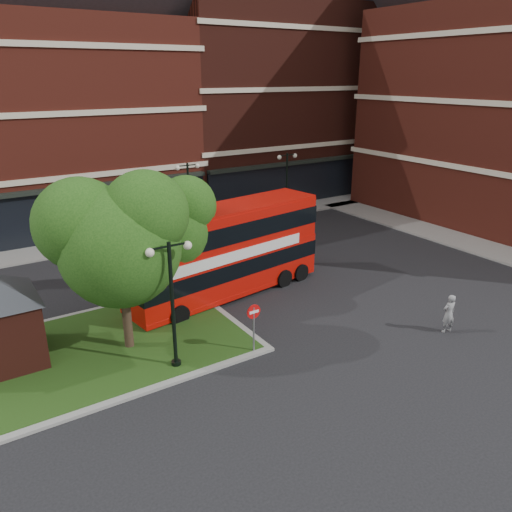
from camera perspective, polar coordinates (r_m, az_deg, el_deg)
ground at (r=21.74m, az=4.62°, el=-8.59°), size 120.00×120.00×0.00m
pavement_far at (r=35.21m, az=-11.82°, el=2.57°), size 44.00×3.00×0.12m
pavement_side at (r=34.58m, az=24.83°, el=0.76°), size 3.00×28.00×0.12m
terrace_far_right at (r=46.83m, az=0.64°, el=17.15°), size 18.00×12.00×16.00m
traffic_island at (r=21.13m, az=-18.56°, el=-10.39°), size 12.60×7.60×0.15m
tree_island_west at (r=19.19m, az=-15.75°, el=2.29°), size 5.40×4.71×7.21m
tree_island_east at (r=22.56m, az=-10.28°, el=3.89°), size 4.46×3.90×6.29m
lamp_island at (r=18.13m, az=-9.55°, el=-4.94°), size 1.72×0.36×5.00m
lamp_far_left at (r=33.45m, az=-7.69°, el=6.82°), size 1.72×0.36×5.00m
lamp_far_right at (r=37.46m, az=3.53°, el=8.38°), size 1.72×0.36×5.00m
bus at (r=24.24m, az=-3.53°, el=1.23°), size 10.56×3.81×3.95m
woman at (r=22.78m, az=21.17°, el=-6.15°), size 0.69×0.52×1.73m
car_silver at (r=32.53m, az=-14.28°, el=1.96°), size 3.70×1.52×1.26m
car_white at (r=36.67m, az=-4.10°, el=4.55°), size 3.85×1.72×1.23m
no_entry_sign at (r=19.40m, az=-0.27°, el=-7.22°), size 0.59×0.07×2.12m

